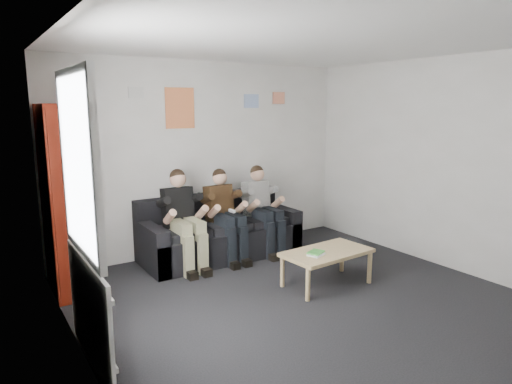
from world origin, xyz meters
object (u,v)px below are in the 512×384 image
Objects in this scene: person_left at (184,220)px; person_middle at (226,215)px; bookshelf at (62,200)px; person_right at (263,209)px; sofa at (219,235)px; coffee_table at (327,255)px.

person_middle is (0.61, 0.00, -0.02)m from person_left.
bookshelf is 2.67m from person_right.
person_left is 0.61m from person_middle.
sofa is at bearing 162.30° from person_right.
person_left is (-1.16, 1.43, 0.28)m from coffee_table.
coffee_table is at bearing -48.08° from person_left.
sofa is 2.10× the size of coffee_table.
person_middle is (-0.55, 1.43, 0.26)m from coffee_table.
person_left reaches higher than person_middle.
sofa is 0.38m from person_middle.
person_left is at bearing -0.30° from bookshelf.
person_right is (1.22, 0.00, -0.01)m from person_left.
sofa is at bearing 20.74° from person_left.
person_middle reaches higher than sofa.
person_left reaches higher than person_right.
person_left is at bearing -179.83° from person_right.
person_right is (0.61, 0.00, 0.00)m from person_middle.
person_right is (0.61, -0.20, 0.32)m from sofa.
sofa is 2.16m from bookshelf.
sofa is 1.76× the size of person_middle.
person_left is 1.03× the size of person_middle.
person_right reaches higher than person_middle.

